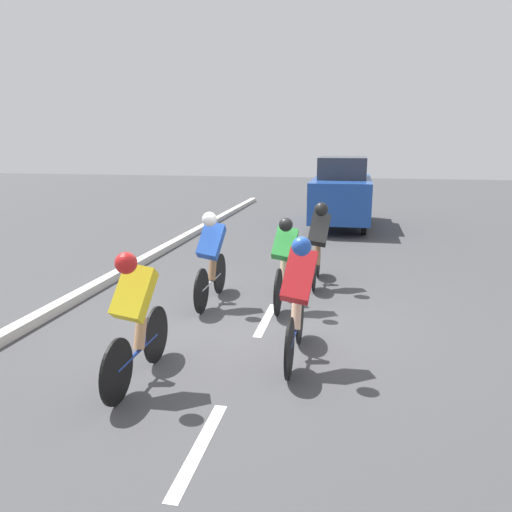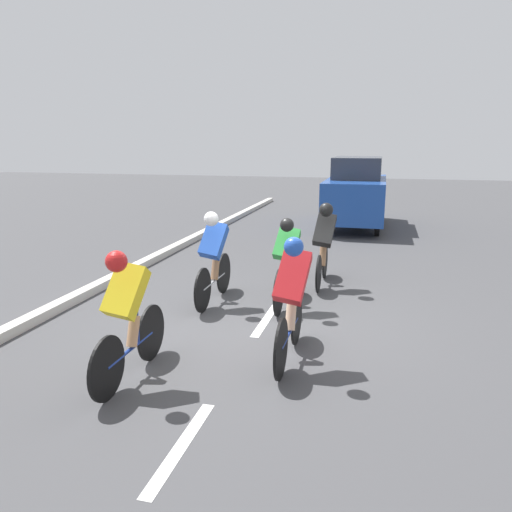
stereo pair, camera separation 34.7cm
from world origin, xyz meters
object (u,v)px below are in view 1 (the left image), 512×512
at_px(cyclist_blue, 211,256).
at_px(cyclist_black, 318,241).
at_px(cyclist_yellow, 135,314).
at_px(support_car, 342,192).
at_px(cyclist_red, 298,296).
at_px(cyclist_green, 284,260).

bearing_deg(cyclist_blue, cyclist_black, -138.01).
relative_size(cyclist_yellow, support_car, 0.39).
xyz_separation_m(cyclist_black, cyclist_red, (-0.02, 3.29, -0.01)).
height_order(cyclist_yellow, support_car, support_car).
relative_size(cyclist_red, cyclist_yellow, 1.02).
relative_size(cyclist_black, cyclist_yellow, 0.97).
bearing_deg(cyclist_yellow, cyclist_green, -111.92).
height_order(cyclist_green, cyclist_red, cyclist_red).
xyz_separation_m(cyclist_blue, support_car, (-1.76, -8.12, 0.26)).
height_order(cyclist_black, support_car, support_car).
height_order(cyclist_red, cyclist_yellow, cyclist_red).
bearing_deg(cyclist_green, cyclist_blue, 5.20).
bearing_deg(cyclist_blue, cyclist_yellow, 89.80).
relative_size(cyclist_red, support_car, 0.40).
xyz_separation_m(cyclist_black, support_car, (-0.19, -6.70, 0.23)).
distance_m(cyclist_green, cyclist_yellow, 3.09).
bearing_deg(cyclist_yellow, cyclist_blue, -90.20).
distance_m(cyclist_black, cyclist_green, 1.38).
distance_m(cyclist_blue, cyclist_yellow, 2.76).
xyz_separation_m(cyclist_green, support_car, (-0.62, -8.01, 0.31)).
xyz_separation_m(cyclist_black, cyclist_blue, (1.57, 1.42, -0.03)).
bearing_deg(cyclist_green, cyclist_black, -108.07).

